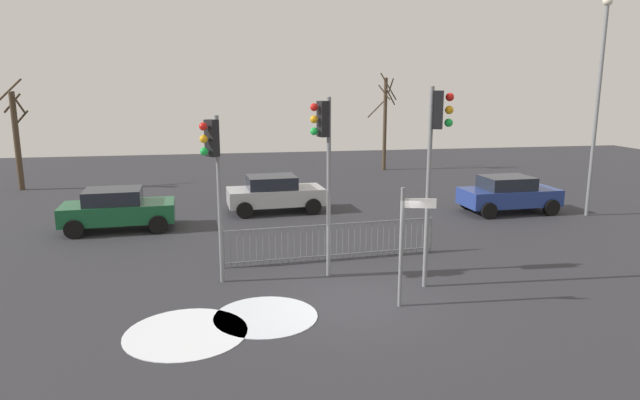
{
  "coord_description": "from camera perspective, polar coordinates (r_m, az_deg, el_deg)",
  "views": [
    {
      "loc": [
        -3.06,
        -11.93,
        5.01
      ],
      "look_at": [
        -0.21,
        3.95,
        1.65
      ],
      "focal_mm": 30.96,
      "sensor_mm": 36.0,
      "label": 1
    }
  ],
  "objects": [
    {
      "name": "direction_sign_post",
      "position": [
        12.62,
        8.71,
        -4.17
      ],
      "size": [
        0.77,
        0.25,
        2.79
      ],
      "rotation": [
        0.0,
        0.0,
        -0.26
      ],
      "color": "slate",
      "rests_on": "ground"
    },
    {
      "name": "snow_patch_island",
      "position": [
        12.51,
        -5.63,
        -11.86
      ],
      "size": [
        2.3,
        2.3,
        0.01
      ],
      "primitive_type": "cylinder",
      "color": "silver",
      "rests_on": "ground"
    },
    {
      "name": "traffic_light_rear_left",
      "position": [
        14.12,
        0.4,
        5.46
      ],
      "size": [
        0.56,
        0.37,
        4.73
      ],
      "rotation": [
        0.0,
        0.0,
        1.84
      ],
      "color": "slate",
      "rests_on": "ground"
    },
    {
      "name": "street_lamp",
      "position": [
        23.56,
        26.88,
        10.25
      ],
      "size": [
        0.36,
        0.36,
        8.2
      ],
      "color": "slate",
      "rests_on": "ground"
    },
    {
      "name": "car_green_mid",
      "position": [
        20.62,
        -20.2,
        -0.85
      ],
      "size": [
        3.89,
        2.11,
        1.47
      ],
      "rotation": [
        0.0,
        0.0,
        0.06
      ],
      "color": "#195933",
      "rests_on": "ground"
    },
    {
      "name": "traffic_light_mid_left",
      "position": [
        13.88,
        -10.96,
        3.85
      ],
      "size": [
        0.48,
        0.45,
        4.29
      ],
      "rotation": [
        0.0,
        0.0,
        2.27
      ],
      "color": "slate",
      "rests_on": "ground"
    },
    {
      "name": "car_silver_near",
      "position": [
        22.23,
        -4.71,
        0.72
      ],
      "size": [
        3.91,
        2.14,
        1.47
      ],
      "rotation": [
        0.0,
        0.0,
        0.07
      ],
      "color": "#B2B5BA",
      "rests_on": "ground"
    },
    {
      "name": "car_blue_far",
      "position": [
        23.29,
        18.89,
        0.62
      ],
      "size": [
        3.87,
        2.05,
        1.47
      ],
      "rotation": [
        0.0,
        0.0,
        0.04
      ],
      "color": "navy",
      "rests_on": "ground"
    },
    {
      "name": "ground_plane",
      "position": [
        13.29,
        3.97,
        -10.4
      ],
      "size": [
        60.0,
        60.0,
        0.0
      ],
      "primitive_type": "plane",
      "color": "#2D2D33"
    },
    {
      "name": "snow_patch_kerb",
      "position": [
        12.0,
        -13.68,
        -13.21
      ],
      "size": [
        2.53,
        2.53,
        0.01
      ],
      "primitive_type": "cylinder",
      "color": "white",
      "rests_on": "ground"
    },
    {
      "name": "traffic_light_rear_right",
      "position": [
        13.6,
        11.89,
        5.76
      ],
      "size": [
        0.53,
        0.39,
        4.99
      ],
      "rotation": [
        0.0,
        0.0,
        4.3
      ],
      "color": "slate",
      "rests_on": "ground"
    },
    {
      "name": "bare_tree_left",
      "position": [
        33.4,
        6.73,
        8.17
      ],
      "size": [
        1.58,
        1.59,
        5.73
      ],
      "color": "#473828",
      "rests_on": "ground"
    },
    {
      "name": "bare_tree_centre",
      "position": [
        30.44,
        -28.88,
        5.76
      ],
      "size": [
        1.59,
        1.53,
        5.36
      ],
      "color": "#473828",
      "rests_on": "ground"
    },
    {
      "name": "pedestrian_guard_railing",
      "position": [
        16.12,
        1.13,
        -4.28
      ],
      "size": [
        6.4,
        0.56,
        1.07
      ],
      "rotation": [
        0.0,
        0.0,
        0.08
      ],
      "color": "slate",
      "rests_on": "ground"
    }
  ]
}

